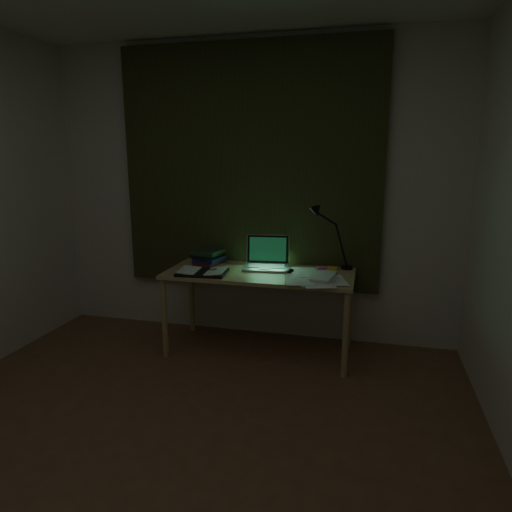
{
  "coord_description": "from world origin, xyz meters",
  "views": [
    {
      "loc": [
        1.0,
        -1.77,
        1.57
      ],
      "look_at": [
        0.18,
        1.48,
        0.82
      ],
      "focal_mm": 32.0,
      "sensor_mm": 36.0,
      "label": 1
    }
  ],
  "objects_px": {
    "desk": "(260,312)",
    "book_stack": "(208,257)",
    "desk_lamp": "(348,238)",
    "loose_papers": "(315,277)",
    "laptop": "(266,253)",
    "open_textbook": "(202,272)"
  },
  "relations": [
    {
      "from": "desk",
      "to": "book_stack",
      "type": "height_order",
      "value": "book_stack"
    },
    {
      "from": "book_stack",
      "to": "desk_lamp",
      "type": "xyz_separation_m",
      "value": [
        1.14,
        0.1,
        0.19
      ]
    },
    {
      "from": "book_stack",
      "to": "loose_papers",
      "type": "relative_size",
      "value": 0.64
    },
    {
      "from": "desk",
      "to": "loose_papers",
      "type": "relative_size",
      "value": 4.0
    },
    {
      "from": "laptop",
      "to": "open_textbook",
      "type": "distance_m",
      "value": 0.53
    },
    {
      "from": "desk",
      "to": "laptop",
      "type": "relative_size",
      "value": 3.68
    },
    {
      "from": "laptop",
      "to": "book_stack",
      "type": "relative_size",
      "value": 1.69
    },
    {
      "from": "desk",
      "to": "open_textbook",
      "type": "bearing_deg",
      "value": -157.96
    },
    {
      "from": "book_stack",
      "to": "loose_papers",
      "type": "distance_m",
      "value": 0.96
    },
    {
      "from": "desk_lamp",
      "to": "desk",
      "type": "bearing_deg",
      "value": -171.81
    },
    {
      "from": "open_textbook",
      "to": "book_stack",
      "type": "relative_size",
      "value": 1.58
    },
    {
      "from": "laptop",
      "to": "open_textbook",
      "type": "xyz_separation_m",
      "value": [
        -0.44,
        -0.27,
        -0.11
      ]
    },
    {
      "from": "loose_papers",
      "to": "book_stack",
      "type": "bearing_deg",
      "value": 165.11
    },
    {
      "from": "open_textbook",
      "to": "desk_lamp",
      "type": "bearing_deg",
      "value": 16.7
    },
    {
      "from": "open_textbook",
      "to": "loose_papers",
      "type": "height_order",
      "value": "open_textbook"
    },
    {
      "from": "desk_lamp",
      "to": "loose_papers",
      "type": "bearing_deg",
      "value": -134.14
    },
    {
      "from": "desk",
      "to": "open_textbook",
      "type": "distance_m",
      "value": 0.57
    },
    {
      "from": "loose_papers",
      "to": "laptop",
      "type": "bearing_deg",
      "value": 155.16
    },
    {
      "from": "book_stack",
      "to": "desk_lamp",
      "type": "bearing_deg",
      "value": 5.12
    },
    {
      "from": "loose_papers",
      "to": "desk_lamp",
      "type": "bearing_deg",
      "value": 58.92
    },
    {
      "from": "open_textbook",
      "to": "desk",
      "type": "bearing_deg",
      "value": 17.19
    },
    {
      "from": "desk_lamp",
      "to": "open_textbook",
      "type": "bearing_deg",
      "value": -171.5
    }
  ]
}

